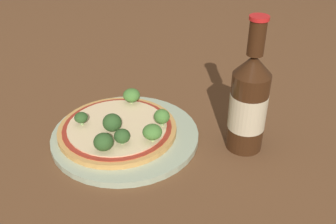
% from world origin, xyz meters
% --- Properties ---
extents(ground_plane, '(3.00, 3.00, 0.00)m').
position_xyz_m(ground_plane, '(0.00, 0.00, 0.00)').
color(ground_plane, brown).
extents(plate, '(0.27, 0.27, 0.01)m').
position_xyz_m(plate, '(-0.02, 0.01, 0.01)').
color(plate, '#A3B293').
rests_on(plate, ground_plane).
extents(pizza, '(0.22, 0.22, 0.01)m').
position_xyz_m(pizza, '(-0.03, 0.00, 0.02)').
color(pizza, tan).
rests_on(pizza, plate).
extents(broccoli_floret_0, '(0.02, 0.02, 0.02)m').
position_xyz_m(broccoli_floret_0, '(-0.08, -0.04, 0.04)').
color(broccoli_floret_0, '#89A866').
rests_on(broccoli_floret_0, pizza).
extents(broccoli_floret_1, '(0.03, 0.03, 0.03)m').
position_xyz_m(broccoli_floret_1, '(0.02, -0.03, 0.04)').
color(broccoli_floret_1, '#89A866').
rests_on(broccoli_floret_1, pizza).
extents(broccoli_floret_2, '(0.03, 0.03, 0.03)m').
position_xyz_m(broccoli_floret_2, '(-0.02, -0.02, 0.04)').
color(broccoli_floret_2, '#89A866').
rests_on(broccoli_floret_2, pizza).
extents(broccoli_floret_3, '(0.03, 0.03, 0.03)m').
position_xyz_m(broccoli_floret_3, '(0.05, 0.01, 0.04)').
color(broccoli_floret_3, '#89A866').
rests_on(broccoli_floret_3, pizza).
extents(broccoli_floret_4, '(0.03, 0.03, 0.03)m').
position_xyz_m(broccoli_floret_4, '(0.03, 0.06, 0.04)').
color(broccoli_floret_4, '#89A866').
rests_on(broccoli_floret_4, pizza).
extents(broccoli_floret_5, '(0.03, 0.03, 0.03)m').
position_xyz_m(broccoli_floret_5, '(-0.07, 0.07, 0.04)').
color(broccoli_floret_5, '#89A866').
rests_on(broccoli_floret_5, pizza).
extents(broccoli_floret_6, '(0.03, 0.03, 0.03)m').
position_xyz_m(broccoli_floret_6, '(0.01, -0.06, 0.04)').
color(broccoli_floret_6, '#89A866').
rests_on(broccoli_floret_6, pizza).
extents(beer_bottle, '(0.06, 0.06, 0.24)m').
position_xyz_m(beer_bottle, '(0.15, 0.14, 0.09)').
color(beer_bottle, '#381E0F').
rests_on(beer_bottle, ground_plane).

